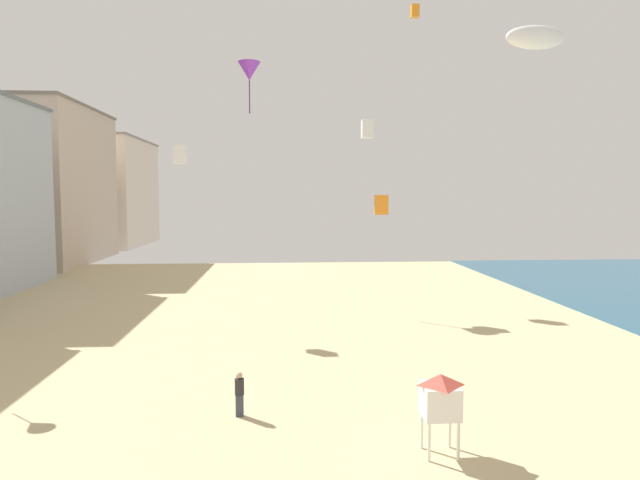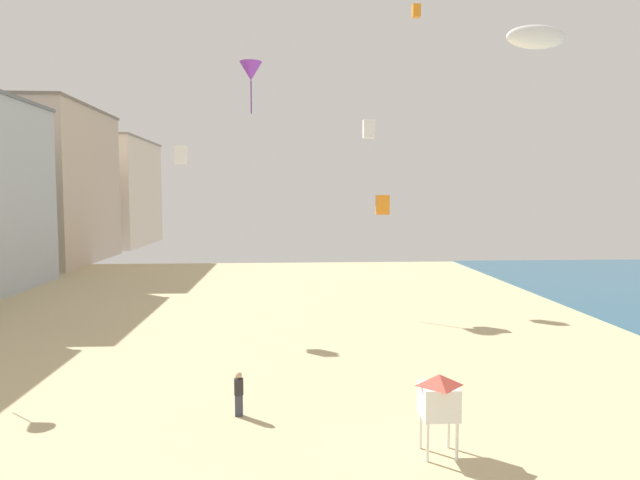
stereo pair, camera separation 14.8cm
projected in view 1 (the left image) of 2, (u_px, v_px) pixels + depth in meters
name	position (u px, v px, depth m)	size (l,w,h in m)	color
boardwalk_hotel_far	(36.00, 185.00, 67.31)	(13.43, 20.41, 18.45)	#C6B29E
boardwalk_hotel_distant	(101.00, 192.00, 91.26)	(14.05, 21.79, 16.95)	silver
kite_flyer	(239.00, 392.00, 20.67)	(0.34, 0.34, 1.64)	#383D4C
lifeguard_stand	(440.00, 397.00, 17.55)	(1.10, 1.10, 2.55)	white
kite_white_box	(180.00, 155.00, 34.93)	(0.71, 0.71, 1.12)	white
kite_orange_box	(381.00, 205.00, 38.21)	(0.83, 0.83, 1.31)	orange
kite_purple_delta	(249.00, 71.00, 43.89)	(1.74, 1.74, 3.95)	purple
kite_white_box_2	(367.00, 129.00, 43.32)	(0.87, 0.87, 1.36)	white
kite_white_parafoil_2	(536.00, 37.00, 25.38)	(2.72, 0.76, 1.06)	white
kite_orange_box_2	(415.00, 11.00, 37.58)	(0.52, 0.52, 0.81)	orange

